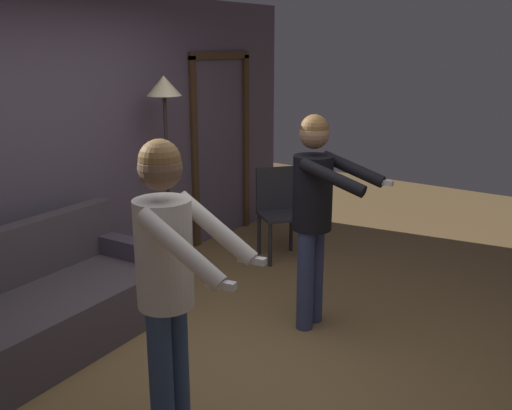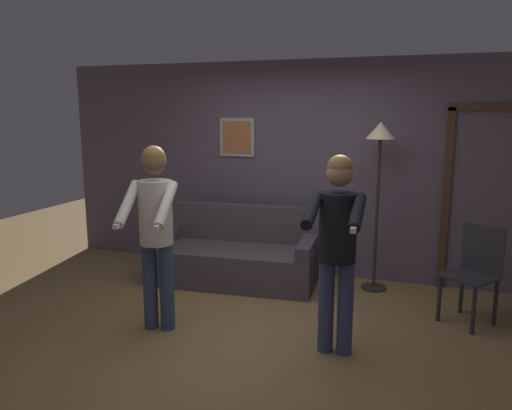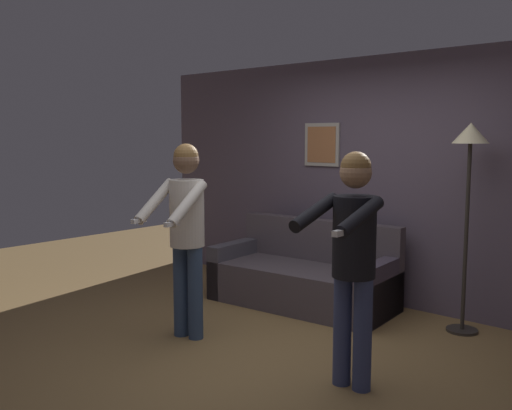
% 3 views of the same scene
% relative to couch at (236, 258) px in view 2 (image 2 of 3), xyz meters
% --- Properties ---
extents(ground_plane, '(12.00, 12.00, 0.00)m').
position_rel_couch_xyz_m(ground_plane, '(0.61, -1.29, -0.28)').
color(ground_plane, olive).
extents(back_wall_assembly, '(6.40, 0.10, 2.60)m').
position_rel_couch_xyz_m(back_wall_assembly, '(0.63, 0.63, 1.02)').
color(back_wall_assembly, '#5E5163').
rests_on(back_wall_assembly, ground_plane).
extents(couch, '(1.97, 1.01, 0.87)m').
position_rel_couch_xyz_m(couch, '(0.00, 0.00, 0.00)').
color(couch, '#4E454B').
rests_on(couch, ground_plane).
extents(torchiere_lamp, '(0.32, 0.32, 1.88)m').
position_rel_couch_xyz_m(torchiere_lamp, '(1.59, 0.28, 1.27)').
color(torchiere_lamp, '#332D28').
rests_on(torchiere_lamp, ground_plane).
extents(person_standing_left, '(0.51, 0.68, 1.70)m').
position_rel_couch_xyz_m(person_standing_left, '(-0.18, -1.48, 0.75)').
color(person_standing_left, '#32476A').
rests_on(person_standing_left, ground_plane).
extents(person_standing_right, '(0.45, 0.70, 1.67)m').
position_rel_couch_xyz_m(person_standing_right, '(1.45, -1.40, 0.73)').
color(person_standing_right, '#394370').
rests_on(person_standing_right, ground_plane).
extents(dining_chair_distant, '(0.59, 0.59, 0.93)m').
position_rel_couch_xyz_m(dining_chair_distant, '(2.58, -0.31, 0.25)').
color(dining_chair_distant, '#2D2D33').
rests_on(dining_chair_distant, ground_plane).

